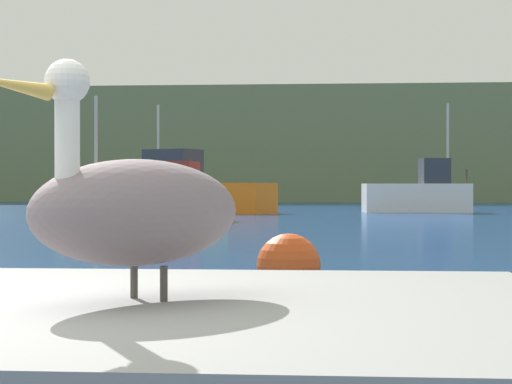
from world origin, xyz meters
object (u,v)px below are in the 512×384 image
object	(u,v)px
fishing_boat_yellow	(148,199)
fishing_boat_orange	(191,190)
fishing_boat_white	(419,193)
mooring_buoy	(289,266)
pelican	(136,208)

from	to	relation	value
fishing_boat_yellow	fishing_boat_orange	distance (m)	10.67
fishing_boat_white	mooring_buoy	distance (m)	34.54
fishing_boat_yellow	fishing_boat_white	world-z (taller)	fishing_boat_white
fishing_boat_yellow	fishing_boat_orange	world-z (taller)	fishing_boat_orange
fishing_boat_white	fishing_boat_orange	bearing A→B (deg)	179.90
fishing_boat_yellow	fishing_boat_orange	xyz separation A→B (m)	(0.01, 10.66, 0.28)
mooring_buoy	fishing_boat_white	bearing A→B (deg)	81.71
fishing_boat_yellow	mooring_buoy	xyz separation A→B (m)	(6.07, -22.29, -0.43)
pelican	fishing_boat_yellow	distance (m)	29.94
fishing_boat_white	mooring_buoy	xyz separation A→B (m)	(-4.98, -34.18, -0.55)
fishing_boat_white	fishing_boat_orange	distance (m)	11.11
fishing_boat_orange	pelican	bearing A→B (deg)	123.92
fishing_boat_yellow	fishing_boat_orange	size ratio (longest dim) A/B	0.78
pelican	mooring_buoy	xyz separation A→B (m)	(0.30, 7.09, -0.84)
fishing_boat_yellow	fishing_boat_white	size ratio (longest dim) A/B	1.15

